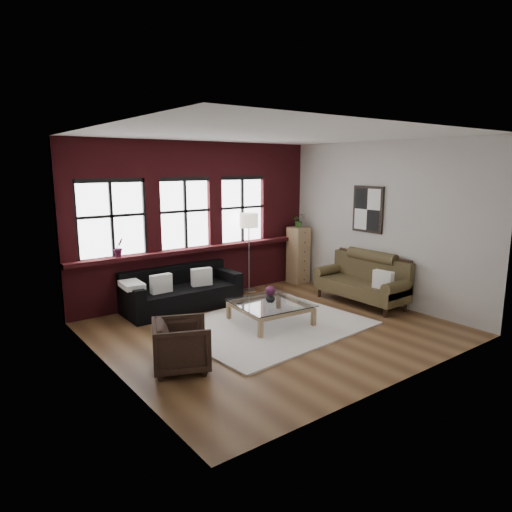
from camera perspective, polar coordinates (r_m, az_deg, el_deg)
floor at (r=7.85m, az=2.08°, el=-9.03°), size 5.50×5.50×0.00m
ceiling at (r=7.39m, az=2.26°, el=14.96°), size 5.50×5.50×0.00m
wall_back at (r=9.51m, az=-7.42°, el=4.37°), size 5.50×0.00×5.50m
wall_front at (r=5.77m, az=18.05°, el=-0.50°), size 5.50×0.00×5.50m
wall_left at (r=6.12m, az=-18.21°, el=0.15°), size 0.00×5.00×5.00m
wall_right at (r=9.42m, az=15.28°, el=4.01°), size 0.00×5.00×5.00m
brick_backwall at (r=9.46m, az=-7.24°, el=4.33°), size 5.50×0.12×3.20m
sill_ledge at (r=9.46m, az=-6.88°, el=0.92°), size 5.50×0.30×0.08m
window_left at (r=8.70m, az=-17.65°, el=4.30°), size 1.38×0.10×1.50m
window_mid at (r=9.30m, az=-8.90°, el=5.11°), size 1.38×0.10×1.50m
window_right at (r=10.04m, az=-1.81°, el=5.67°), size 1.38×0.10×1.50m
wall_poster at (r=9.56m, az=13.82°, el=5.68°), size 0.05×0.74×0.94m
shag_rug at (r=7.95m, az=1.75°, el=-8.64°), size 3.28×2.66×0.03m
dark_sofa at (r=8.89m, az=-9.21°, el=-4.01°), size 2.24×0.91×0.81m
pillow_a at (r=8.55m, az=-11.78°, el=-3.39°), size 0.40×0.15×0.34m
pillow_b at (r=8.93m, az=-6.83°, el=-2.61°), size 0.42×0.21×0.34m
vintage_settee at (r=9.30m, az=12.98°, el=-2.76°), size 0.86×1.94×1.04m
pillow_settee at (r=8.86m, az=15.61°, el=-2.89°), size 0.19×0.39×0.34m
armchair at (r=6.33m, az=-9.31°, el=-10.96°), size 0.98×0.97×0.69m
coffee_table at (r=8.02m, az=1.79°, el=-7.16°), size 1.30×1.30×0.40m
vase at (r=7.94m, az=1.80°, el=-5.22°), size 0.21×0.21×0.17m
flowers at (r=7.90m, az=1.81°, el=-4.38°), size 0.18×0.18×0.18m
drawer_chest at (r=10.75m, az=5.30°, el=0.13°), size 0.41×0.41×1.32m
potted_plant_top at (r=10.63m, az=5.38°, el=4.45°), size 0.32×0.29×0.31m
floor_lamp at (r=9.90m, az=-0.89°, el=0.84°), size 0.40×0.40×1.87m
sill_plant at (r=8.67m, az=-16.79°, el=1.02°), size 0.24×0.22×0.35m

